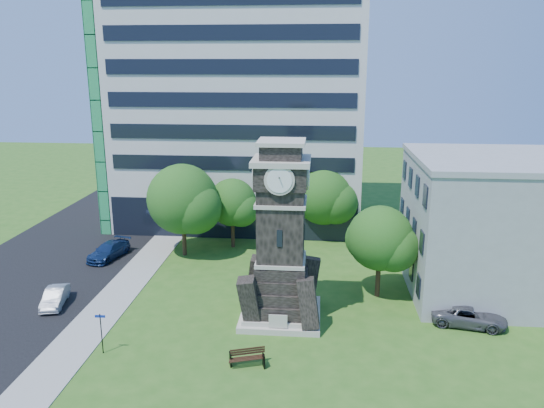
# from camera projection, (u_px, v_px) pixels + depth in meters

# --- Properties ---
(ground) EXTENTS (160.00, 160.00, 0.00)m
(ground) POSITION_uv_depth(u_px,v_px,m) (233.00, 329.00, 34.88)
(ground) COLOR #2C5B1A
(ground) RESTS_ON ground
(sidewalk) EXTENTS (3.00, 70.00, 0.06)m
(sidewalk) POSITION_uv_depth(u_px,v_px,m) (121.00, 291.00, 40.51)
(sidewalk) COLOR gray
(sidewalk) RESTS_ON ground
(street) EXTENTS (14.00, 80.00, 0.02)m
(street) POSITION_uv_depth(u_px,v_px,m) (15.00, 288.00, 41.24)
(street) COLOR black
(street) RESTS_ON ground
(clock_tower) EXTENTS (5.40, 5.40, 12.22)m
(clock_tower) POSITION_uv_depth(u_px,v_px,m) (281.00, 244.00, 35.19)
(clock_tower) COLOR #B3AA9C
(clock_tower) RESTS_ON ground
(office_tall) EXTENTS (26.20, 15.11, 28.60)m
(office_tall) POSITION_uv_depth(u_px,v_px,m) (240.00, 89.00, 56.37)
(office_tall) COLOR silver
(office_tall) RESTS_ON ground
(office_low) EXTENTS (15.20, 12.20, 10.40)m
(office_low) POSITION_uv_depth(u_px,v_px,m) (513.00, 225.00, 39.52)
(office_low) COLOR #999B9E
(office_low) RESTS_ON ground
(car_street_mid) EXTENTS (2.08, 3.94, 1.24)m
(car_street_mid) POSITION_uv_depth(u_px,v_px,m) (55.00, 297.00, 38.13)
(car_street_mid) COLOR #9FA3A7
(car_street_mid) RESTS_ON ground
(car_street_north) EXTENTS (3.04, 5.11, 1.39)m
(car_street_north) POSITION_uv_depth(u_px,v_px,m) (109.00, 251.00, 47.35)
(car_street_north) COLOR #11254D
(car_street_north) RESTS_ON ground
(car_east_lot) EXTENTS (5.19, 3.13, 1.35)m
(car_east_lot) POSITION_uv_depth(u_px,v_px,m) (469.00, 316.00, 35.22)
(car_east_lot) COLOR #4F4F54
(car_east_lot) RESTS_ON ground
(park_bench) EXTENTS (2.05, 0.55, 1.06)m
(park_bench) POSITION_uv_depth(u_px,v_px,m) (247.00, 357.00, 30.47)
(park_bench) COLOR black
(park_bench) RESTS_ON ground
(street_sign) EXTENTS (0.62, 0.06, 2.58)m
(street_sign) POSITION_uv_depth(u_px,v_px,m) (101.00, 329.00, 31.53)
(street_sign) COLOR black
(street_sign) RESTS_ON ground
(tree_nw) EXTENTS (6.90, 6.27, 8.40)m
(tree_nw) POSITION_uv_depth(u_px,v_px,m) (184.00, 201.00, 47.04)
(tree_nw) COLOR #332114
(tree_nw) RESTS_ON ground
(tree_nc) EXTENTS (4.92, 4.47, 6.63)m
(tree_nc) POSITION_uv_depth(u_px,v_px,m) (233.00, 204.00, 49.35)
(tree_nc) COLOR #332114
(tree_nc) RESTS_ON ground
(tree_ne) EXTENTS (6.45, 5.86, 7.31)m
(tree_ne) POSITION_uv_depth(u_px,v_px,m) (324.00, 197.00, 52.04)
(tree_ne) COLOR #332114
(tree_ne) RESTS_ON ground
(tree_east) EXTENTS (5.26, 4.79, 6.97)m
(tree_east) POSITION_uv_depth(u_px,v_px,m) (381.00, 240.00, 38.66)
(tree_east) COLOR #332114
(tree_east) RESTS_ON ground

